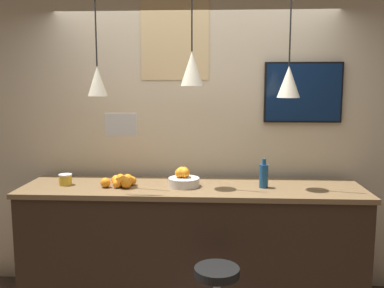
# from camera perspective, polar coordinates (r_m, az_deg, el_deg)

# --- Properties ---
(back_wall) EXTENTS (8.00, 0.06, 2.90)m
(back_wall) POSITION_cam_1_polar(r_m,az_deg,el_deg) (3.89, 0.37, 1.93)
(back_wall) COLOR beige
(back_wall) RESTS_ON ground_plane
(service_counter) EXTENTS (2.79, 0.68, 1.03)m
(service_counter) POSITION_cam_1_polar(r_m,az_deg,el_deg) (3.68, 0.00, -13.45)
(service_counter) COLOR black
(service_counter) RESTS_ON ground_plane
(fruit_bowl) EXTENTS (0.25, 0.25, 0.16)m
(fruit_bowl) POSITION_cam_1_polar(r_m,az_deg,el_deg) (3.50, -1.13, -4.65)
(fruit_bowl) COLOR beige
(fruit_bowl) RESTS_ON service_counter
(orange_pile) EXTENTS (0.28, 0.27, 0.09)m
(orange_pile) POSITION_cam_1_polar(r_m,az_deg,el_deg) (3.58, -9.45, -4.88)
(orange_pile) COLOR orange
(orange_pile) RESTS_ON service_counter
(juice_bottle) EXTENTS (0.07, 0.07, 0.24)m
(juice_bottle) POSITION_cam_1_polar(r_m,az_deg,el_deg) (3.50, 9.55, -4.16)
(juice_bottle) COLOR navy
(juice_bottle) RESTS_ON service_counter
(spread_jar) EXTENTS (0.11, 0.11, 0.09)m
(spread_jar) POSITION_cam_1_polar(r_m,az_deg,el_deg) (3.71, -16.52, -4.57)
(spread_jar) COLOR gold
(spread_jar) RESTS_ON service_counter
(pendant_lamp_left) EXTENTS (0.16, 0.16, 1.03)m
(pendant_lamp_left) POSITION_cam_1_polar(r_m,az_deg,el_deg) (3.53, -12.51, 8.31)
(pendant_lamp_left) COLOR black
(pendant_lamp_middle) EXTENTS (0.18, 0.18, 0.95)m
(pendant_lamp_middle) POSITION_cam_1_polar(r_m,az_deg,el_deg) (3.40, -0.02, 10.08)
(pendant_lamp_middle) COLOR black
(pendant_lamp_right) EXTENTS (0.18, 0.18, 1.05)m
(pendant_lamp_right) POSITION_cam_1_polar(r_m,az_deg,el_deg) (3.44, 12.77, 8.21)
(pendant_lamp_right) COLOR black
(mounted_tv) EXTENTS (0.67, 0.04, 0.53)m
(mounted_tv) POSITION_cam_1_polar(r_m,az_deg,el_deg) (3.89, 14.60, 6.67)
(mounted_tv) COLOR black
(hanging_menu_board) EXTENTS (0.24, 0.01, 0.17)m
(hanging_menu_board) POSITION_cam_1_polar(r_m,az_deg,el_deg) (3.25, -9.49, 2.61)
(hanging_menu_board) COLOR white
(wall_poster) EXTENTS (0.60, 0.01, 0.75)m
(wall_poster) POSITION_cam_1_polar(r_m,az_deg,el_deg) (3.87, -2.32, 14.10)
(wall_poster) COLOR #DBBC84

